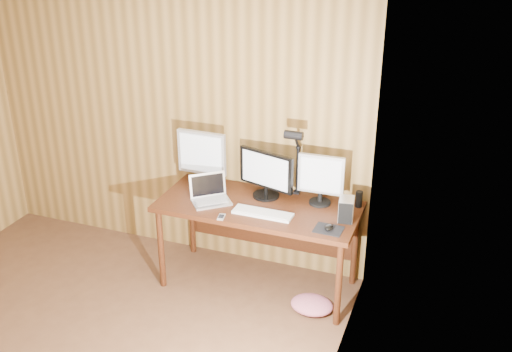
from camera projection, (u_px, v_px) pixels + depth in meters
The scene contains 14 objects.
room_shell at pixel (9, 222), 3.43m from camera, with size 4.00×4.00×4.00m.
desk at pixel (261, 214), 4.85m from camera, with size 1.60×0.70×0.75m.
monitor_center at pixel (266, 174), 4.79m from camera, with size 0.49×0.22×0.39m.
monitor_left at pixel (202, 157), 4.97m from camera, with size 0.43×0.20×0.48m.
monitor_right at pixel (321, 178), 4.67m from camera, with size 0.36×0.17×0.41m.
laptop at pixel (210, 195), 4.78m from camera, with size 0.37×0.36×0.21m.
keyboard at pixel (263, 213), 4.58m from camera, with size 0.47×0.15×0.02m.
mousepad at pixel (329, 229), 4.37m from camera, with size 0.21×0.17×0.00m, color black.
mouse at pixel (329, 227), 4.36m from camera, with size 0.07×0.11×0.04m, color black.
hard_drive at pixel (346, 209), 4.48m from camera, with size 0.13×0.17×0.17m.
phone at pixel (221, 217), 4.54m from camera, with size 0.06×0.10×0.01m.
speaker at pixel (359, 199), 4.68m from camera, with size 0.05×0.05×0.13m, color black.
desk_lamp at pixel (296, 153), 4.70m from camera, with size 0.14×0.21×0.63m.
fabric_pile at pixel (312, 305), 4.69m from camera, with size 0.34×0.28×0.11m, color #BE5C70, non-canonical shape.
Camera 1 is at (2.38, -2.34, 2.90)m, focal length 42.00 mm.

